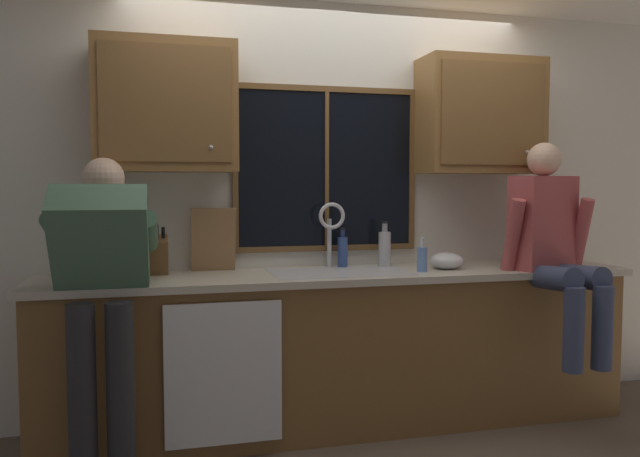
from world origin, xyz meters
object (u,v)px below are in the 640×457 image
(cutting_board, at_px, (213,240))
(mixing_bowl, at_px, (446,261))
(soap_dispenser, at_px, (422,259))
(person_standing, at_px, (102,281))
(knife_block, at_px, (157,256))
(bottle_green_glass, at_px, (343,251))
(bottle_tall_clear, at_px, (385,248))
(person_sitting_on_counter, at_px, (552,240))

(cutting_board, bearing_deg, mixing_bowl, -9.49)
(soap_dispenser, bearing_deg, mixing_bowl, 24.98)
(soap_dispenser, bearing_deg, person_standing, -173.38)
(knife_block, bearing_deg, mixing_bowl, -5.27)
(soap_dispenser, xyz_separation_m, bottle_green_glass, (-0.39, 0.32, 0.02))
(cutting_board, relative_size, bottle_green_glass, 1.57)
(bottle_green_glass, bearing_deg, bottle_tall_clear, -9.75)
(knife_block, bearing_deg, person_sitting_on_counter, -10.24)
(mixing_bowl, height_order, bottle_green_glass, bottle_green_glass)
(bottle_green_glass, xyz_separation_m, bottle_tall_clear, (0.26, -0.04, 0.02))
(cutting_board, bearing_deg, person_sitting_on_counter, -13.96)
(cutting_board, bearing_deg, person_standing, -137.58)
(cutting_board, distance_m, bottle_tall_clear, 1.05)
(cutting_board, xyz_separation_m, mixing_bowl, (1.38, -0.23, -0.14))
(bottle_tall_clear, bearing_deg, person_standing, -163.52)
(person_standing, bearing_deg, bottle_green_glass, 21.03)
(knife_block, distance_m, bottle_tall_clear, 1.37)
(cutting_board, relative_size, soap_dispenser, 1.88)
(person_sitting_on_counter, height_order, soap_dispenser, person_sitting_on_counter)
(soap_dispenser, bearing_deg, cutting_board, 164.67)
(knife_block, xyz_separation_m, bottle_green_glass, (1.11, 0.07, -0.01))
(cutting_board, distance_m, bottle_green_glass, 0.79)
(person_standing, distance_m, mixing_bowl, 1.98)
(person_sitting_on_counter, xyz_separation_m, mixing_bowl, (-0.55, 0.25, -0.14))
(bottle_tall_clear, bearing_deg, soap_dispenser, -64.58)
(soap_dispenser, relative_size, bottle_tall_clear, 0.72)
(person_standing, relative_size, mixing_bowl, 7.59)
(person_sitting_on_counter, bearing_deg, person_standing, -178.94)
(knife_block, height_order, mixing_bowl, knife_block)
(cutting_board, xyz_separation_m, bottle_green_glass, (0.79, -0.00, -0.09))
(person_sitting_on_counter, bearing_deg, cutting_board, 166.04)
(cutting_board, relative_size, bottle_tall_clear, 1.35)
(mixing_bowl, bearing_deg, person_sitting_on_counter, -24.28)
(knife_block, distance_m, mixing_bowl, 1.71)
(knife_block, height_order, bottle_tall_clear, knife_block)
(mixing_bowl, xyz_separation_m, bottle_tall_clear, (-0.33, 0.18, 0.07))
(soap_dispenser, bearing_deg, knife_block, 170.55)
(bottle_green_glass, bearing_deg, soap_dispenser, -39.45)
(knife_block, bearing_deg, person_standing, -119.58)
(person_sitting_on_counter, height_order, bottle_tall_clear, person_sitting_on_counter)
(cutting_board, bearing_deg, soap_dispenser, -15.33)
(person_standing, xyz_separation_m, soap_dispenser, (1.76, 0.20, 0.03))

